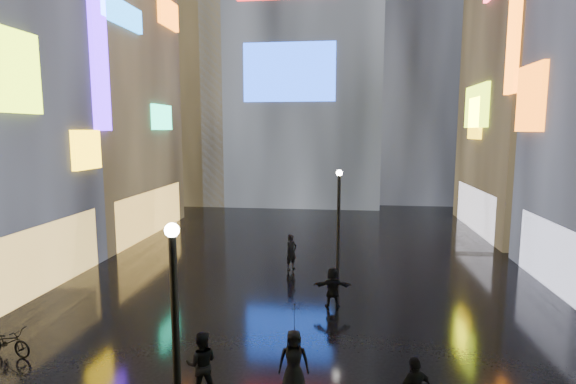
# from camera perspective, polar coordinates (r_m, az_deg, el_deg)

# --- Properties ---
(ground) EXTENTS (140.00, 140.00, 0.00)m
(ground) POSITION_cam_1_polar(r_m,az_deg,el_deg) (23.68, 2.42, -9.40)
(ground) COLOR black
(ground) RESTS_ON ground
(building_left_far) EXTENTS (10.28, 12.00, 22.00)m
(building_left_far) POSITION_cam_1_polar(r_m,az_deg,el_deg) (33.87, -25.44, 13.82)
(building_left_far) COLOR black
(building_left_far) RESTS_ON ground
(building_right_far) EXTENTS (10.28, 12.00, 28.00)m
(building_right_far) POSITION_cam_1_polar(r_m,az_deg,el_deg) (36.17, 31.67, 17.81)
(building_right_far) COLOR black
(building_right_far) RESTS_ON ground
(tower_flank_right) EXTENTS (12.00, 12.00, 34.00)m
(tower_flank_right) POSITION_cam_1_polar(r_m,az_deg,el_deg) (50.08, 16.10, 19.05)
(tower_flank_right) COLOR black
(tower_flank_right) RESTS_ON ground
(tower_flank_left) EXTENTS (10.00, 10.00, 26.00)m
(tower_flank_left) POSITION_cam_1_polar(r_m,az_deg,el_deg) (47.64, -12.78, 14.87)
(tower_flank_left) COLOR black
(tower_flank_left) RESTS_ON ground
(lamp_near) EXTENTS (0.30, 0.30, 5.20)m
(lamp_near) POSITION_cam_1_polar(r_m,az_deg,el_deg) (9.91, -14.09, -16.69)
(lamp_near) COLOR black
(lamp_near) RESTS_ON ground
(lamp_far) EXTENTS (0.30, 0.30, 5.20)m
(lamp_far) POSITION_cam_1_polar(r_m,az_deg,el_deg) (21.32, 6.45, -3.22)
(lamp_far) COLOR black
(lamp_far) RESTS_ON ground
(pedestrian_1) EXTENTS (0.98, 0.84, 1.75)m
(pedestrian_1) POSITION_cam_1_polar(r_m,az_deg,el_deg) (12.95, -10.92, -20.63)
(pedestrian_1) COLOR black
(pedestrian_1) RESTS_ON ground
(pedestrian_4) EXTENTS (0.89, 0.63, 1.70)m
(pedestrian_4) POSITION_cam_1_polar(r_m,az_deg,el_deg) (12.94, 0.73, -20.63)
(pedestrian_4) COLOR black
(pedestrian_4) RESTS_ON ground
(pedestrian_5) EXTENTS (1.55, 0.59, 1.63)m
(pedestrian_5) POSITION_cam_1_polar(r_m,az_deg,el_deg) (18.33, 5.69, -11.97)
(pedestrian_5) COLOR black
(pedestrian_5) RESTS_ON ground
(pedestrian_6) EXTENTS (0.76, 0.78, 1.80)m
(pedestrian_6) POSITION_cam_1_polar(r_m,az_deg,el_deg) (22.92, 0.43, -7.63)
(pedestrian_6) COLOR black
(pedestrian_6) RESTS_ON ground
(umbrella_2) EXTENTS (1.07, 1.06, 0.79)m
(umbrella_2) POSITION_cam_1_polar(r_m,az_deg,el_deg) (12.40, 0.74, -15.57)
(umbrella_2) COLOR black
(umbrella_2) RESTS_ON pedestrian_4
(bicycle) EXTENTS (1.80, 0.88, 0.91)m
(bicycle) POSITION_cam_1_polar(r_m,az_deg,el_deg) (17.22, -32.02, -15.82)
(bicycle) COLOR black
(bicycle) RESTS_ON ground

